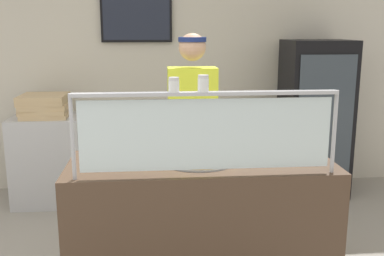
{
  "coord_description": "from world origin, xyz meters",
  "views": [
    {
      "loc": [
        0.55,
        -2.45,
        1.8
      ],
      "look_at": [
        0.8,
        0.38,
        1.17
      ],
      "focal_mm": 42.28,
      "sensor_mm": 36.0,
      "label": 1
    }
  ],
  "objects_px": {
    "drink_fridge": "(315,118)",
    "pizza_server": "(196,156)",
    "parmesan_shaker": "(174,86)",
    "pepper_flake_shaker": "(203,84)",
    "pizza_tray": "(198,158)",
    "worker_figure": "(193,130)",
    "pizza_box_stack": "(45,106)"
  },
  "relations": [
    {
      "from": "pizza_box_stack",
      "to": "parmesan_shaker",
      "type": "bearing_deg",
      "value": -60.16
    },
    {
      "from": "drink_fridge",
      "to": "pizza_server",
      "type": "bearing_deg",
      "value": -128.31
    },
    {
      "from": "worker_figure",
      "to": "pizza_box_stack",
      "type": "height_order",
      "value": "worker_figure"
    },
    {
      "from": "parmesan_shaker",
      "to": "pepper_flake_shaker",
      "type": "relative_size",
      "value": 0.88
    },
    {
      "from": "worker_figure",
      "to": "drink_fridge",
      "type": "xyz_separation_m",
      "value": [
        1.43,
        1.19,
        -0.17
      ]
    },
    {
      "from": "pizza_box_stack",
      "to": "pizza_tray",
      "type": "bearing_deg",
      "value": -52.58
    },
    {
      "from": "pizza_server",
      "to": "parmesan_shaker",
      "type": "distance_m",
      "value": 0.59
    },
    {
      "from": "pizza_server",
      "to": "pepper_flake_shaker",
      "type": "distance_m",
      "value": 0.57
    },
    {
      "from": "worker_figure",
      "to": "parmesan_shaker",
      "type": "bearing_deg",
      "value": -101.37
    },
    {
      "from": "parmesan_shaker",
      "to": "worker_figure",
      "type": "xyz_separation_m",
      "value": [
        0.19,
        0.97,
        -0.48
      ]
    },
    {
      "from": "pizza_server",
      "to": "pizza_box_stack",
      "type": "xyz_separation_m",
      "value": [
        -1.36,
        1.82,
        0.04
      ]
    },
    {
      "from": "parmesan_shaker",
      "to": "pepper_flake_shaker",
      "type": "height_order",
      "value": "pepper_flake_shaker"
    },
    {
      "from": "pizza_tray",
      "to": "parmesan_shaker",
      "type": "bearing_deg",
      "value": -119.2
    },
    {
      "from": "pizza_tray",
      "to": "parmesan_shaker",
      "type": "height_order",
      "value": "parmesan_shaker"
    },
    {
      "from": "drink_fridge",
      "to": "pepper_flake_shaker",
      "type": "bearing_deg",
      "value": -124.18
    },
    {
      "from": "pizza_tray",
      "to": "pepper_flake_shaker",
      "type": "bearing_deg",
      "value": -90.96
    },
    {
      "from": "pizza_server",
      "to": "pepper_flake_shaker",
      "type": "xyz_separation_m",
      "value": [
        0.01,
        -0.28,
        0.5
      ]
    },
    {
      "from": "pizza_server",
      "to": "drink_fridge",
      "type": "distance_m",
      "value": 2.38
    },
    {
      "from": "pizza_tray",
      "to": "drink_fridge",
      "type": "height_order",
      "value": "drink_fridge"
    },
    {
      "from": "pizza_tray",
      "to": "pizza_box_stack",
      "type": "xyz_separation_m",
      "value": [
        -1.38,
        1.8,
        0.06
      ]
    },
    {
      "from": "pizza_server",
      "to": "parmesan_shaker",
      "type": "relative_size",
      "value": 3.34
    },
    {
      "from": "pizza_server",
      "to": "pizza_tray",
      "type": "bearing_deg",
      "value": 34.06
    },
    {
      "from": "pizza_server",
      "to": "pizza_box_stack",
      "type": "bearing_deg",
      "value": 114.24
    },
    {
      "from": "parmesan_shaker",
      "to": "drink_fridge",
      "type": "distance_m",
      "value": 2.77
    },
    {
      "from": "parmesan_shaker",
      "to": "pizza_server",
      "type": "bearing_deg",
      "value": 62.0
    },
    {
      "from": "pizza_tray",
      "to": "pepper_flake_shaker",
      "type": "relative_size",
      "value": 5.2
    },
    {
      "from": "pizza_tray",
      "to": "pizza_server",
      "type": "bearing_deg",
      "value": -133.45
    },
    {
      "from": "worker_figure",
      "to": "drink_fridge",
      "type": "relative_size",
      "value": 1.05
    },
    {
      "from": "parmesan_shaker",
      "to": "pizza_box_stack",
      "type": "height_order",
      "value": "parmesan_shaker"
    },
    {
      "from": "pizza_server",
      "to": "worker_figure",
      "type": "bearing_deg",
      "value": 73.89
    },
    {
      "from": "pizza_tray",
      "to": "drink_fridge",
      "type": "distance_m",
      "value": 2.36
    },
    {
      "from": "pizza_server",
      "to": "pepper_flake_shaker",
      "type": "bearing_deg",
      "value": -99.71
    }
  ]
}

